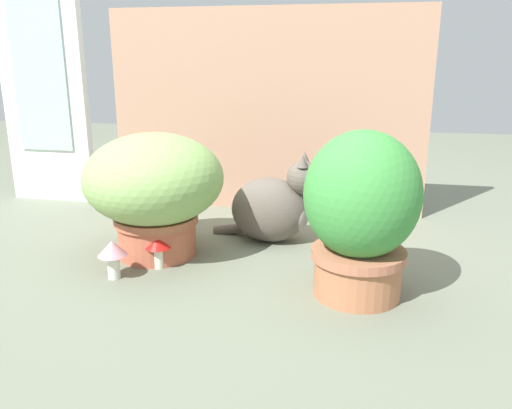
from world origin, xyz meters
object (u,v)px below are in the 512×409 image
Objects in this scene: cat at (275,207)px; mushroom_ornament_pink at (112,252)px; mushroom_ornament_red at (158,245)px; grass_planter at (155,187)px; leafy_planter at (361,211)px.

cat reaches higher than mushroom_ornament_pink.
cat is 0.42m from mushroom_ornament_red.
mushroom_ornament_pink is (-0.05, -0.20, -0.14)m from grass_planter.
leafy_planter is 4.21× the size of mushroom_ornament_red.
cat is (0.34, 0.19, -0.10)m from grass_planter.
cat is at bearing 29.28° from grass_planter.
mushroom_ornament_pink is (-0.39, -0.39, -0.04)m from cat.
leafy_planter reaches higher than mushroom_ornament_red.
mushroom_ornament_pink is (-0.68, -0.03, -0.15)m from leafy_planter.
grass_planter is 4.12× the size of mushroom_ornament_red.
grass_planter is 0.64m from leafy_planter.
mushroom_ornament_red is at bearing 173.78° from leafy_planter.
grass_planter is 0.98× the size of leafy_planter.
leafy_planter is at bearing -14.83° from grass_planter.
mushroom_ornament_pink reaches higher than mushroom_ornament_red.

